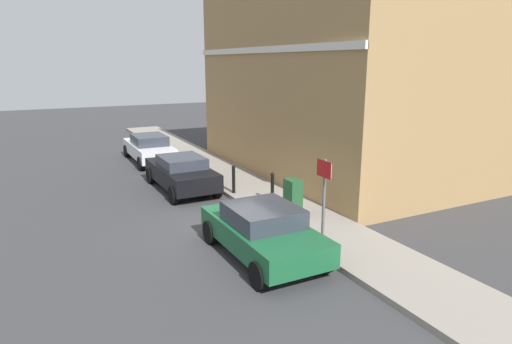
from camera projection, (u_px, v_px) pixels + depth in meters
name	position (u px, v px, depth m)	size (l,w,h in m)	color
ground	(233.00, 224.00, 13.61)	(80.00, 80.00, 0.00)	#38383A
sidewalk	(220.00, 172.00, 19.69)	(2.26, 30.00, 0.15)	gray
corner_building	(337.00, 74.00, 19.31)	(7.56, 12.55, 8.65)	#9E7A4C
car_green	(263.00, 231.00, 11.14)	(1.96, 3.95, 1.36)	#195933
car_black	(181.00, 172.00, 17.01)	(1.89, 4.20, 1.35)	black
car_white	(149.00, 148.00, 21.82)	(1.81, 4.42, 1.37)	silver
utility_cabinet	(293.00, 199.00, 13.81)	(0.46, 0.61, 1.15)	#1E4C28
bollard_near_cabinet	(272.00, 186.00, 15.14)	(0.14, 0.14, 1.04)	black
bollard_far_kerb	(234.00, 178.00, 16.17)	(0.14, 0.14, 1.04)	black
street_sign	(324.00, 189.00, 11.33)	(0.08, 0.60, 2.30)	#59595B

